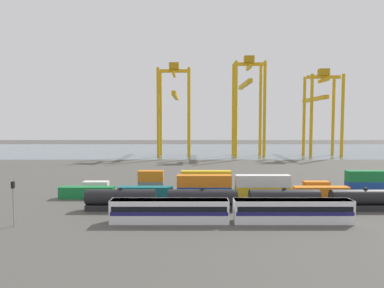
{
  "coord_description": "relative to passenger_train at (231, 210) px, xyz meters",
  "views": [
    {
      "loc": [
        -6.33,
        -76.69,
        16.82
      ],
      "look_at": [
        -6.14,
        31.18,
        9.99
      ],
      "focal_mm": 31.48,
      "sensor_mm": 36.0,
      "label": 1
    }
  ],
  "objects": [
    {
      "name": "ground_plane",
      "position": [
        -0.27,
        60.86,
        -2.14
      ],
      "size": [
        420.0,
        420.0,
        0.0
      ],
      "primitive_type": "plane",
      "color": "#4C4944"
    },
    {
      "name": "harbour_water",
      "position": [
        -0.27,
        151.81,
        -2.14
      ],
      "size": [
        400.0,
        110.0,
        0.01
      ],
      "primitive_type": "cube",
      "color": "slate",
      "rests_on": "ground_plane"
    },
    {
      "name": "passenger_train",
      "position": [
        0.0,
        0.0,
        0.0
      ],
      "size": [
        40.58,
        3.14,
        3.9
      ],
      "color": "silver",
      "rests_on": "ground_plane"
    },
    {
      "name": "freight_tank_row",
      "position": [
        3.29,
        8.14,
        -0.09
      ],
      "size": [
        60.54,
        2.89,
        4.35
      ],
      "color": "#232326",
      "rests_on": "ground_plane"
    },
    {
      "name": "signal_mast",
      "position": [
        -35.56,
        -2.08,
        2.64
      ],
      "size": [
        0.36,
        0.6,
        7.35
      ],
      "color": "gray",
      "rests_on": "ground_plane"
    },
    {
      "name": "shipping_container_0",
      "position": [
        -30.03,
        18.34,
        -0.84
      ],
      "size": [
        12.1,
        2.44,
        2.6
      ],
      "primitive_type": "cube",
      "color": "#197538",
      "rests_on": "ground_plane"
    },
    {
      "name": "shipping_container_1",
      "position": [
        -16.97,
        18.34,
        -0.84
      ],
      "size": [
        12.1,
        2.44,
        2.6
      ],
      "primitive_type": "cube",
      "color": "#146066",
      "rests_on": "ground_plane"
    },
    {
      "name": "shipping_container_2",
      "position": [
        -3.9,
        18.34,
        -0.84
      ],
      "size": [
        12.1,
        2.44,
        2.6
      ],
      "primitive_type": "cube",
      "color": "#1C4299",
      "rests_on": "ground_plane"
    },
    {
      "name": "shipping_container_3",
      "position": [
        -3.9,
        18.34,
        1.76
      ],
      "size": [
        12.1,
        2.44,
        2.6
      ],
      "primitive_type": "cube",
      "color": "orange",
      "rests_on": "shipping_container_2"
    },
    {
      "name": "shipping_container_4",
      "position": [
        9.16,
        18.34,
        -0.84
      ],
      "size": [
        12.1,
        2.44,
        2.6
      ],
      "primitive_type": "cube",
      "color": "gold",
      "rests_on": "ground_plane"
    },
    {
      "name": "shipping_container_5",
      "position": [
        9.16,
        18.34,
        1.76
      ],
      "size": [
        12.1,
        2.44,
        2.6
      ],
      "primitive_type": "cube",
      "color": "silver",
      "rests_on": "shipping_container_4"
    },
    {
      "name": "shipping_container_6",
      "position": [
        22.22,
        18.34,
        -0.84
      ],
      "size": [
        12.1,
        2.44,
        2.6
      ],
      "primitive_type": "cube",
      "color": "orange",
      "rests_on": "ground_plane"
    },
    {
      "name": "shipping_container_7",
      "position": [
        -29.98,
        25.06,
        -0.84
      ],
      "size": [
        6.04,
        2.44,
        2.6
      ],
      "primitive_type": "cube",
      "color": "silver",
      "rests_on": "ground_plane"
    },
    {
      "name": "shipping_container_8",
      "position": [
        -16.58,
        25.06,
        -0.84
      ],
      "size": [
        6.04,
        2.44,
        2.6
      ],
      "primitive_type": "cube",
      "color": "slate",
      "rests_on": "ground_plane"
    },
    {
      "name": "shipping_container_9",
      "position": [
        -16.58,
        25.06,
        1.76
      ],
      "size": [
        6.04,
        2.44,
        2.6
      ],
      "primitive_type": "cube",
      "color": "orange",
      "rests_on": "shipping_container_8"
    },
    {
      "name": "shipping_container_10",
      "position": [
        -3.19,
        25.06,
        -0.84
      ],
      "size": [
        12.1,
        2.44,
        2.6
      ],
      "primitive_type": "cube",
      "color": "#197538",
      "rests_on": "ground_plane"
    },
    {
      "name": "shipping_container_11",
      "position": [
        -3.19,
        25.06,
        1.76
      ],
      "size": [
        12.1,
        2.44,
        2.6
      ],
      "primitive_type": "cube",
      "color": "gold",
      "rests_on": "shipping_container_10"
    },
    {
      "name": "shipping_container_12",
      "position": [
        10.21,
        25.06,
        -0.84
      ],
      "size": [
        12.1,
        2.44,
        2.6
      ],
      "primitive_type": "cube",
      "color": "maroon",
      "rests_on": "ground_plane"
    },
    {
      "name": "shipping_container_13",
      "position": [
        23.61,
        25.06,
        -0.84
      ],
      "size": [
        6.04,
        2.44,
        2.6
      ],
      "primitive_type": "cube",
      "color": "orange",
      "rests_on": "ground_plane"
    },
    {
      "name": "shipping_container_14",
      "position": [
        37.01,
        25.06,
        -0.84
      ],
      "size": [
        12.1,
        2.44,
        2.6
      ],
      "primitive_type": "cube",
      "color": "#1C4299",
      "rests_on": "ground_plane"
    },
    {
      "name": "shipping_container_15",
      "position": [
        37.01,
        25.06,
        1.76
      ],
      "size": [
        12.1,
        2.44,
        2.6
      ],
      "primitive_type": "cube",
      "color": "#197538",
      "rests_on": "shipping_container_14"
    },
    {
      "name": "gantry_crane_west",
      "position": [
        -15.59,
        117.57,
        25.77
      ],
      "size": [
        16.54,
        40.56,
        46.68
      ],
      "color": "gold",
      "rests_on": "ground_plane"
    },
    {
      "name": "gantry_crane_central",
      "position": [
        21.88,
        116.98,
        28.2
      ],
      "size": [
        15.65,
        36.76,
        50.03
      ],
      "color": "gold",
      "rests_on": "ground_plane"
    },
    {
      "name": "gantry_crane_east",
      "position": [
        59.35,
        116.84,
        24.0
      ],
      "size": [
        16.77,
        34.87,
        43.68
      ],
      "color": "gold",
      "rests_on": "ground_plane"
    }
  ]
}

